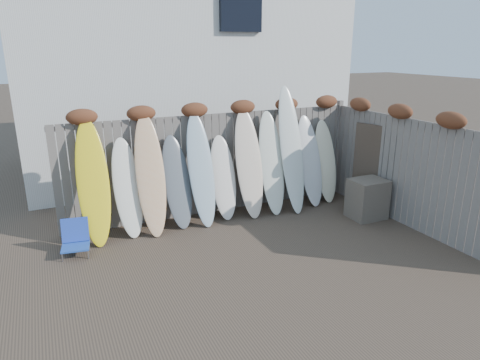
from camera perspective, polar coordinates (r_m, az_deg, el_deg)
name	(u,v)px	position (r m, az deg, el deg)	size (l,w,h in m)	color
ground	(272,261)	(6.88, 4.30, -10.71)	(80.00, 80.00, 0.00)	#493A2D
back_fence	(217,155)	(8.51, -3.03, 3.40)	(6.05, 0.28, 2.24)	slate
right_fence	(410,166)	(8.43, 21.71, 1.75)	(0.28, 4.40, 2.24)	slate
house	(175,48)	(12.29, -8.73, 17.01)	(8.50, 5.50, 6.33)	silver
beach_chair	(75,238)	(7.48, -21.11, -7.27)	(0.49, 0.51, 0.56)	#2450B5
wooden_crate	(367,199)	(8.73, 16.60, -2.42)	(0.67, 0.55, 0.78)	brown
lattice_panel	(379,169)	(9.04, 18.03, 1.37)	(0.05, 1.17, 1.75)	#503A30
surfboard_0	(93,183)	(7.58, -19.00, -0.40)	(0.52, 0.07, 2.17)	yellow
surfboard_1	(127,188)	(7.75, -14.78, -1.03)	(0.48, 0.07, 1.79)	white
surfboard_2	(150,176)	(7.71, -11.85, 0.58)	(0.51, 0.07, 2.20)	#E59B74
surfboard_3	(177,182)	(7.96, -8.38, -0.28)	(0.51, 0.07, 1.76)	#585E65
surfboard_4	(201,170)	(7.99, -5.21, 1.33)	(0.48, 0.07, 2.16)	#9FB8C8
surfboard_5	(223,178)	(8.30, -2.24, 0.32)	(0.49, 0.07, 1.66)	white
surfboard_6	(249,164)	(8.38, 1.21, 2.20)	(0.53, 0.07, 2.17)	beige
surfboard_7	(272,163)	(8.58, 4.23, 2.28)	(0.49, 0.07, 2.10)	white
surfboard_8	(291,150)	(8.70, 6.86, 4.03)	(0.47, 0.07, 2.60)	silver
surfboard_9	(310,161)	(9.12, 9.31, 2.53)	(0.53, 0.07, 1.94)	silver
surfboard_10	(325,161)	(9.42, 11.33, 2.47)	(0.47, 0.07, 1.80)	#F7ECC5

